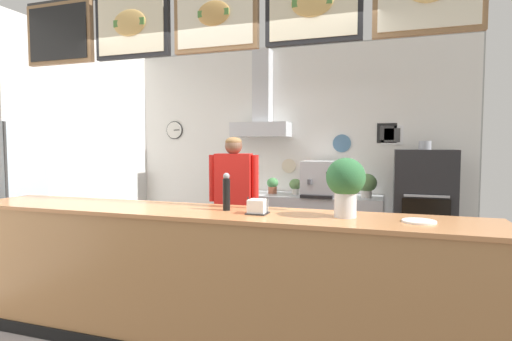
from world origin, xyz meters
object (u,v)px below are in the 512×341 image
Objects in this scene: pizza_oven at (423,214)px; potted_rosemary at (295,185)px; espresso_machine at (320,179)px; condiment_plate at (419,221)px; potted_basil at (273,185)px; pepper_grinder at (226,192)px; shop_worker at (234,208)px; basil_vase at (346,183)px; potted_thyme at (366,184)px; napkin_holder at (257,207)px.

potted_rosemary is at bearing 172.91° from pizza_oven.
espresso_machine reaches higher than condiment_plate.
potted_basil is 0.75× the size of pepper_grinder.
potted_rosemary is (-0.34, 0.03, -0.10)m from espresso_machine.
potted_rosemary is at bearing -116.51° from shop_worker.
pizza_oven is 3.91× the size of basil_vase.
potted_thyme is at bearing 100.35° from condiment_plate.
potted_rosemary is (0.38, 1.28, 0.13)m from shop_worker.
potted_rosemary is at bearing 178.34° from potted_thyme.
napkin_holder is at bearing -76.56° from potted_basil.
shop_worker is 1.24m from pepper_grinder.
basil_vase is (1.22, -2.45, 0.28)m from potted_basil.
potted_basil is at bearing 175.27° from espresso_machine.
pepper_grinder is (-1.57, -2.22, 0.45)m from pizza_oven.
potted_thyme is at bearing 89.33° from basil_vase.
basil_vase is (0.89, -2.42, 0.28)m from potted_rosemary.
pepper_grinder is at bearing 179.56° from basil_vase.
basil_vase is (-0.47, 0.04, 0.23)m from condiment_plate.
basil_vase reaches higher than condiment_plate.
potted_rosemary is (0.33, -0.02, 0.00)m from potted_basil.
pepper_grinder is at bearing -82.34° from potted_basil.
pepper_grinder is (0.39, -1.14, 0.31)m from shop_worker.
espresso_machine is 1.94× the size of pepper_grinder.
pepper_grinder is 1.34× the size of condiment_plate.
pizza_oven reaches higher than potted_thyme.
pizza_oven reaches higher than napkin_holder.
pepper_grinder reaches higher than potted_basil.
condiment_plate is at bearing -55.77° from potted_basil.
pepper_grinder is (-0.33, -2.39, 0.08)m from espresso_machine.
potted_basil is at bearing 103.44° from napkin_holder.
espresso_machine is 2.64× the size of potted_rosemary.
pizza_oven is 2.66m from napkin_holder.
pepper_grinder is at bearing -97.93° from espresso_machine.
condiment_plate is at bearing -4.40° from basil_vase.
potted_rosemary is 0.98× the size of condiment_plate.
pepper_grinder reaches higher than napkin_holder.
espresso_machine reaches higher than potted_basil.
potted_basil is at bearing 175.67° from potted_rosemary.
pizza_oven is at bearing 60.42° from napkin_holder.
shop_worker reaches higher than basil_vase.
espresso_machine is 2.60× the size of condiment_plate.
potted_thyme is at bearing 0.32° from espresso_machine.
condiment_plate is at bearing -67.03° from espresso_machine.
shop_worker is at bearing -106.69° from potted_rosemary.
napkin_holder reaches higher than potted_basil.
basil_vase is (1.28, -1.14, 0.41)m from shop_worker.
pepper_grinder is (0.33, -2.44, 0.19)m from potted_basil.
potted_thyme reaches higher than potted_basil.
pizza_oven reaches higher than potted_basil.
potted_rosemary is 2.82m from condiment_plate.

